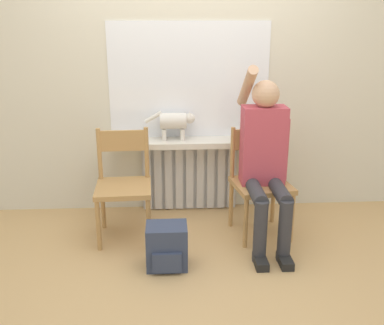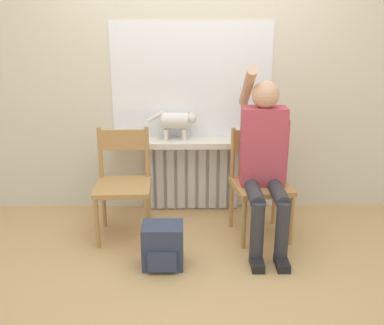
% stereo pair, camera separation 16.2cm
% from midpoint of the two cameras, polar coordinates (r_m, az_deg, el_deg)
% --- Properties ---
extents(ground_plane, '(12.00, 12.00, 0.00)m').
position_cam_midpoint_polar(ground_plane, '(3.24, 1.61, -14.08)').
color(ground_plane, tan).
extents(wall_with_window, '(7.00, 0.06, 2.70)m').
position_cam_midpoint_polar(wall_with_window, '(3.99, 1.13, 12.75)').
color(wall_with_window, beige).
rests_on(wall_with_window, ground_plane).
extents(radiator, '(0.87, 0.08, 0.64)m').
position_cam_midpoint_polar(radiator, '(4.14, 1.07, -1.73)').
color(radiator, silver).
rests_on(radiator, ground_plane).
extents(windowsill, '(1.45, 0.26, 0.05)m').
position_cam_midpoint_polar(windowsill, '(3.95, 1.13, 2.53)').
color(windowsill, silver).
rests_on(windowsill, radiator).
extents(window_glass, '(1.39, 0.01, 1.00)m').
position_cam_midpoint_polar(window_glass, '(3.97, 1.13, 10.34)').
color(window_glass, white).
rests_on(window_glass, windowsill).
extents(chair_left, '(0.45, 0.45, 0.87)m').
position_cam_midpoint_polar(chair_left, '(3.63, -7.46, -2.51)').
color(chair_left, '#B2844C').
rests_on(chair_left, ground_plane).
extents(chair_right, '(0.50, 0.50, 0.87)m').
position_cam_midpoint_polar(chair_right, '(3.67, 9.87, -2.44)').
color(chair_right, '#B2844C').
rests_on(chair_right, ground_plane).
extents(person, '(0.36, 1.00, 1.39)m').
position_cam_midpoint_polar(person, '(3.48, 10.53, 0.74)').
color(person, '#333338').
rests_on(person, ground_plane).
extents(cat, '(0.43, 0.14, 0.26)m').
position_cam_midpoint_polar(cat, '(3.93, -0.79, 5.22)').
color(cat, silver).
rests_on(cat, windowsill).
extents(backpack, '(0.29, 0.25, 0.32)m').
position_cam_midpoint_polar(backpack, '(3.27, -2.28, -10.55)').
color(backpack, '#333D56').
rests_on(backpack, ground_plane).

